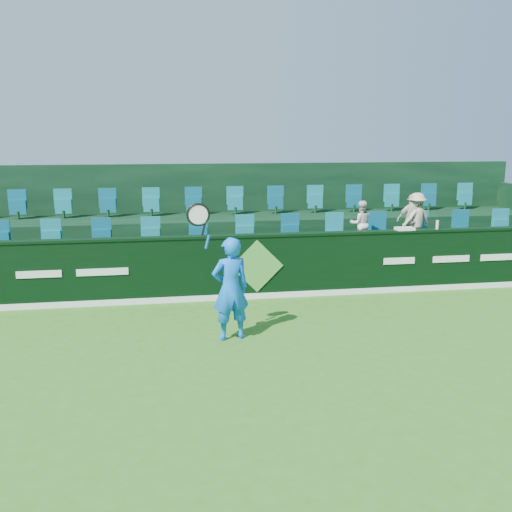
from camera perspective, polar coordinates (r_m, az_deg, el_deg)
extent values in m
plane|color=#316B19|center=(8.34, 4.61, -11.71)|extent=(60.00, 60.00, 0.00)
cube|color=black|center=(11.87, 0.02, -1.14)|extent=(16.00, 0.20, 1.30)
cube|color=black|center=(11.73, 0.02, 2.07)|extent=(16.00, 0.24, 0.05)
cube|color=white|center=(11.91, 0.10, -4.02)|extent=(16.00, 0.02, 0.12)
cube|color=#4B9A38|center=(11.75, 0.11, -1.03)|extent=(1.10, 0.02, 1.10)
cube|color=white|center=(11.84, -20.88, -1.72)|extent=(0.85, 0.01, 0.14)
cube|color=white|center=(11.66, -15.10, -1.55)|extent=(1.00, 0.01, 0.14)
cube|color=white|center=(12.62, 14.13, -0.47)|extent=(0.70, 0.01, 0.14)
cube|color=white|center=(13.14, 18.93, -0.28)|extent=(0.85, 0.01, 0.14)
cube|color=white|center=(13.75, 23.35, -0.10)|extent=(1.00, 0.01, 0.14)
cube|color=black|center=(12.98, -0.78, -1.12)|extent=(16.00, 2.00, 0.80)
cube|color=black|center=(14.77, -1.88, 1.48)|extent=(16.00, 1.80, 1.30)
cube|color=black|center=(15.65, -2.38, 4.48)|extent=(16.00, 0.20, 2.60)
cube|color=#147582|center=(13.23, -1.04, 2.22)|extent=(13.50, 0.50, 0.60)
cube|color=#147582|center=(14.92, -2.06, 5.27)|extent=(13.50, 0.50, 0.60)
imported|color=blue|center=(9.42, -2.57, -3.29)|extent=(0.70, 0.54, 1.73)
cylinder|color=#143FBF|center=(9.11, -4.87, 1.42)|extent=(0.10, 0.04, 0.22)
cylinder|color=black|center=(9.07, -5.27, 2.65)|extent=(0.08, 0.03, 0.20)
torus|color=black|center=(9.03, -5.81, 4.14)|extent=(0.46, 0.04, 0.46)
cylinder|color=silver|center=(9.03, -5.81, 4.14)|extent=(0.38, 0.01, 0.38)
imported|color=silver|center=(13.47, 10.43, 3.20)|extent=(0.55, 0.45, 1.07)
imported|color=silver|center=(13.93, 15.32, 3.52)|extent=(0.74, 0.40, 1.19)
imported|color=#CBB58F|center=(13.98, 15.73, 3.60)|extent=(0.89, 0.68, 1.23)
cube|color=silver|center=(12.65, 14.64, 2.66)|extent=(0.38, 0.25, 0.06)
cylinder|color=silver|center=(12.96, 17.68, 3.00)|extent=(0.06, 0.06, 0.19)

